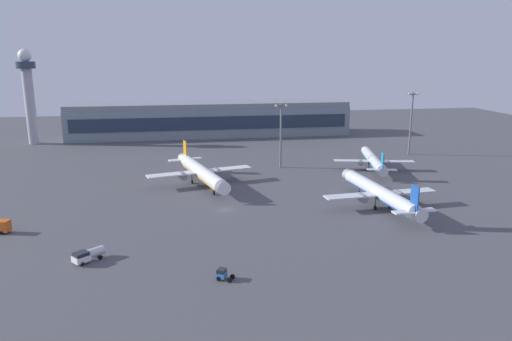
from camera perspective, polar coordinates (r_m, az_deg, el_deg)
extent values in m
plane|color=#4C4C51|center=(126.58, -3.70, -4.65)|extent=(416.00, 416.00, 0.00)
cube|color=gray|center=(239.01, -5.38, 5.83)|extent=(135.50, 22.00, 14.00)
cube|color=#263347|center=(227.85, -5.18, 5.62)|extent=(130.08, 0.40, 6.16)
cube|color=gray|center=(238.01, -5.43, 7.78)|extent=(135.50, 19.80, 2.40)
cylinder|color=#A8A8B2|center=(236.87, -25.24, 6.86)|extent=(4.40, 4.40, 33.32)
cylinder|color=#2D3847|center=(235.77, -25.70, 11.23)|extent=(8.00, 8.00, 3.00)
sphere|color=silver|center=(235.71, -25.80, 12.21)|extent=(5.60, 5.60, 5.60)
cylinder|color=silver|center=(131.92, 14.39, -2.49)|extent=(6.57, 35.09, 3.68)
cone|color=silver|center=(147.91, 10.98, -0.55)|extent=(3.68, 2.61, 3.50)
cone|color=silver|center=(116.57, 18.77, -4.97)|extent=(3.53, 2.98, 3.32)
cube|color=silver|center=(131.16, 14.58, -2.68)|extent=(31.24, 6.44, 0.34)
cube|color=silver|center=(117.97, 18.29, -4.61)|extent=(10.82, 3.20, 0.34)
cube|color=#19479E|center=(117.34, 18.33, -3.19)|extent=(0.55, 3.12, 6.30)
cylinder|color=slate|center=(128.93, 12.48, -3.16)|extent=(2.42, 3.66, 2.13)
cylinder|color=slate|center=(133.95, 16.57, -2.78)|extent=(2.42, 3.66, 2.13)
cube|color=#19479E|center=(132.20, 14.36, -2.91)|extent=(5.97, 32.28, 0.35)
cylinder|color=#333338|center=(141.88, 12.22, -1.94)|extent=(0.27, 0.27, 3.44)
cylinder|color=black|center=(142.35, 12.18, -2.61)|extent=(0.48, 1.10, 1.07)
cylinder|color=#333338|center=(129.39, 14.02, -3.58)|extent=(0.27, 0.27, 3.44)
cylinder|color=black|center=(129.90, 13.97, -4.31)|extent=(0.48, 1.10, 1.07)
cylinder|color=#333338|center=(131.41, 15.66, -3.42)|extent=(0.27, 0.27, 3.44)
cylinder|color=black|center=(131.91, 15.61, -4.13)|extent=(0.48, 1.10, 1.07)
cylinder|color=white|center=(149.35, -6.54, -0.14)|extent=(13.01, 37.03, 3.93)
cone|color=white|center=(131.14, -3.94, -2.05)|extent=(4.23, 3.33, 3.73)
cone|color=white|center=(168.13, -8.59, 1.38)|extent=(4.14, 3.68, 3.54)
cube|color=white|center=(150.36, -6.66, -0.12)|extent=(33.07, 12.19, 0.36)
cube|color=white|center=(166.23, -8.41, 1.31)|extent=(11.63, 5.22, 0.36)
cube|color=orange|center=(165.29, -8.42, 2.36)|extent=(1.12, 3.28, 6.72)
cylinder|color=slate|center=(152.24, -4.61, -0.18)|extent=(3.12, 4.17, 2.27)
cylinder|color=slate|center=(149.03, -8.73, -0.61)|extent=(3.12, 4.17, 2.27)
cube|color=orange|center=(149.61, -6.53, -0.54)|extent=(11.90, 34.04, 0.37)
cylinder|color=#333338|center=(138.85, -5.05, -1.96)|extent=(0.29, 0.29, 3.67)
cylinder|color=black|center=(139.36, -5.03, -2.68)|extent=(0.68, 1.20, 1.14)
cylinder|color=#333338|center=(152.84, -6.00, -0.51)|extent=(0.29, 0.29, 3.67)
cylinder|color=black|center=(153.31, -5.98, -1.17)|extent=(0.68, 1.20, 1.14)
cylinder|color=#333338|center=(151.58, -7.63, -0.68)|extent=(0.29, 0.29, 3.67)
cylinder|color=black|center=(152.04, -7.61, -1.35)|extent=(0.68, 1.20, 1.14)
cylinder|color=silver|center=(172.77, 13.79, 1.22)|extent=(9.94, 30.78, 3.25)
cone|color=silver|center=(188.60, 12.91, 2.31)|extent=(3.47, 2.68, 3.09)
cone|color=silver|center=(156.90, 14.86, -0.11)|extent=(3.38, 2.98, 2.93)
cube|color=silver|center=(171.98, 13.83, 1.10)|extent=(27.48, 9.36, 0.30)
cube|color=silver|center=(158.40, 14.75, 0.09)|extent=(9.64, 4.07, 0.30)
cube|color=#1984B2|center=(158.07, 14.79, 1.04)|extent=(0.85, 2.73, 5.56)
cylinder|color=slate|center=(171.30, 12.28, 0.93)|extent=(2.51, 3.42, 1.88)
cylinder|color=slate|center=(173.04, 15.36, 0.88)|extent=(2.51, 3.42, 1.88)
cube|color=#1984B2|center=(172.96, 13.77, 0.93)|extent=(9.08, 28.30, 0.31)
cylinder|color=#333338|center=(182.56, 13.22, 1.43)|extent=(0.24, 0.24, 3.04)
cylinder|color=black|center=(182.89, 13.19, 0.96)|extent=(0.54, 0.99, 0.94)
cylinder|color=#333338|center=(170.71, 13.26, 0.57)|extent=(0.24, 0.24, 3.04)
cylinder|color=black|center=(171.05, 13.24, 0.08)|extent=(0.54, 0.99, 0.94)
cylinder|color=#333338|center=(171.41, 14.50, 0.55)|extent=(0.24, 0.24, 3.04)
cylinder|color=black|center=(171.75, 14.47, 0.06)|extent=(0.54, 0.99, 0.94)
cube|color=#D85919|center=(124.18, -28.01, -5.82)|extent=(4.09, 3.19, 2.60)
cylinder|color=black|center=(123.41, -27.96, -6.57)|extent=(0.95, 0.53, 0.90)
cylinder|color=black|center=(125.04, -27.43, -6.26)|extent=(0.95, 0.53, 0.90)
cube|color=#3372BF|center=(89.20, -4.11, -12.25)|extent=(2.24, 2.33, 0.90)
cube|color=#1E232D|center=(88.85, -4.12, -11.79)|extent=(2.00, 2.11, 0.70)
cylinder|color=black|center=(88.85, -4.42, -12.69)|extent=(0.94, 0.67, 0.90)
cylinder|color=black|center=(90.10, -4.06, -12.29)|extent=(0.94, 0.67, 0.90)
cylinder|color=black|center=(88.18, -3.15, -12.89)|extent=(0.94, 0.67, 0.90)
cylinder|color=black|center=(89.44, -2.81, -12.48)|extent=(0.94, 0.67, 0.90)
cube|color=white|center=(100.94, -20.05, -9.80)|extent=(3.84, 3.75, 1.20)
cube|color=#1E232D|center=(100.57, -20.09, -9.30)|extent=(3.44, 3.37, 0.70)
cylinder|color=silver|center=(101.94, -18.72, -9.21)|extent=(4.40, 4.03, 1.80)
cylinder|color=black|center=(100.14, -19.94, -10.35)|extent=(0.89, 0.80, 0.90)
cylinder|color=black|center=(101.86, -20.52, -9.99)|extent=(0.89, 0.80, 0.90)
cylinder|color=black|center=(101.79, -18.02, -9.79)|extent=(0.89, 0.80, 0.90)
cylinder|color=black|center=(103.49, -18.62, -9.44)|extent=(0.89, 0.80, 0.90)
cylinder|color=slate|center=(169.96, 2.97, 4.09)|extent=(0.70, 0.70, 22.68)
cube|color=slate|center=(168.48, 3.01, 7.69)|extent=(4.80, 0.40, 0.40)
sphere|color=#F9EAB2|center=(168.10, 2.41, 7.68)|extent=(0.90, 0.90, 0.90)
sphere|color=#F9EAB2|center=(168.88, 3.61, 7.70)|extent=(0.90, 0.90, 0.90)
cylinder|color=slate|center=(201.24, 17.91, 5.27)|extent=(0.70, 0.70, 24.85)
cube|color=slate|center=(199.96, 18.16, 8.62)|extent=(4.80, 0.40, 0.40)
sphere|color=#F9EAB2|center=(199.14, 17.70, 8.64)|extent=(0.90, 0.90, 0.90)
sphere|color=#F9EAB2|center=(200.79, 18.62, 8.61)|extent=(0.90, 0.90, 0.90)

